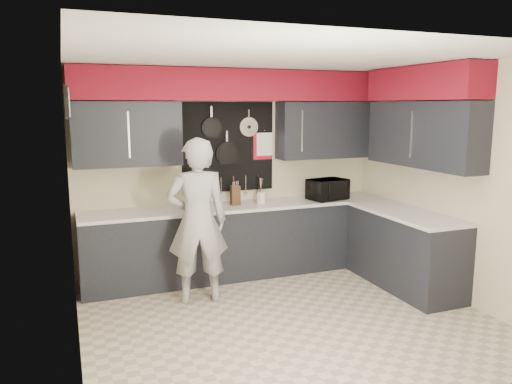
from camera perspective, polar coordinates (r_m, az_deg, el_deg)
name	(u,v)px	position (r m, az deg, el deg)	size (l,w,h in m)	color
ground	(287,318)	(5.28, 3.51, -14.19)	(4.00, 4.00, 0.00)	#C2B097
back_wall_assembly	(236,117)	(6.32, -2.33, 8.56)	(4.00, 0.36, 2.60)	beige
right_wall_assembly	(427,124)	(6.06, 18.92, 7.35)	(0.36, 3.50, 2.60)	beige
left_wall_assembly	(72,204)	(4.47, -20.32, -1.29)	(0.05, 3.50, 2.60)	beige
base_cabinets	(285,243)	(6.29, 3.33, -5.79)	(3.95, 2.20, 0.92)	black
microwave	(328,189)	(6.66, 8.18, 0.29)	(0.49, 0.34, 0.27)	black
knife_block	(235,195)	(6.24, -2.39, -0.40)	(0.11, 0.11, 0.24)	#3C2213
utensil_crock	(261,197)	(6.37, 0.60, -0.62)	(0.11, 0.11, 0.15)	white
coffee_maker	(202,195)	(6.09, -6.20, -0.30)	(0.22, 0.25, 0.32)	black
person	(198,221)	(5.47, -6.70, -3.32)	(0.66, 0.44, 1.82)	#B9B9B6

